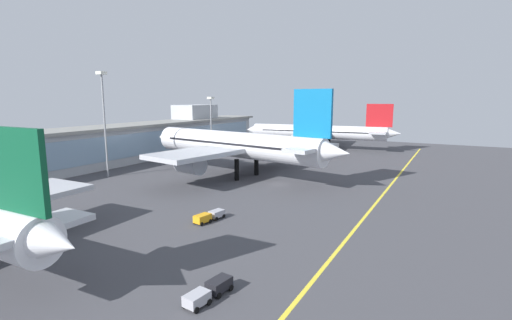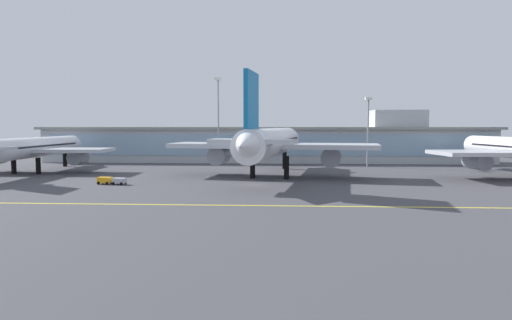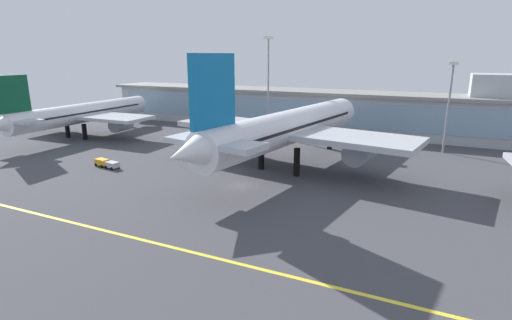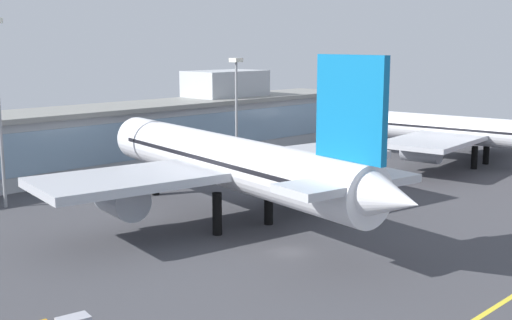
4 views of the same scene
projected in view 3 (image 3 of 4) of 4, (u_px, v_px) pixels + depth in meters
The scene contains 8 objects.
ground_plane at pixel (242, 186), 63.61m from camera, with size 193.52×193.52×0.00m, color #424247.
taxiway_centreline_stripe at pixel (152, 242), 44.39m from camera, with size 154.81×0.50×0.01m, color yellow.
terminal_building at pixel (337, 110), 107.62m from camera, with size 141.23×14.00×16.20m.
airliner_near_left at pixel (84, 113), 100.80m from camera, with size 37.19×50.19×16.40m.
airliner_near_right at pixel (289, 128), 71.80m from camera, with size 47.19×58.73×20.70m.
baggage_tug_near at pixel (107, 163), 73.90m from camera, with size 5.77×2.54×1.40m.
apron_light_mast_west at pixel (450, 92), 82.16m from camera, with size 1.80×1.80×19.20m.
apron_light_mast_centre at pixel (268, 73), 99.43m from camera, with size 1.80×1.80×24.95m.
Camera 3 is at (27.88, -53.61, 20.44)m, focal length 27.63 mm.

